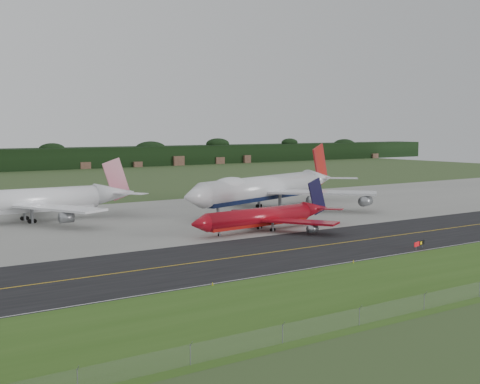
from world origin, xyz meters
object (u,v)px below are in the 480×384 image
Objects in this scene: jet_red_737 at (266,217)px; taxiway_sign at (419,243)px; jet_ba_747 at (266,188)px; jet_star_tail at (27,201)px.

taxiway_sign is at bearing -74.35° from jet_red_737.
jet_ba_747 is 1.22× the size of jet_star_tail.
jet_red_737 is 38.44m from taxiway_sign.
jet_star_tail is 13.29× the size of taxiway_sign.
jet_ba_747 is at bearing -12.52° from jet_star_tail.
jet_star_tail is (-65.71, 14.60, -1.12)m from jet_ba_747.
jet_red_737 is at bearing -47.81° from jet_star_tail.
jet_red_737 is at bearing 105.65° from taxiway_sign.
jet_star_tail is at bearing 132.19° from jet_red_737.
jet_ba_747 is at bearing 52.58° from jet_red_737.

